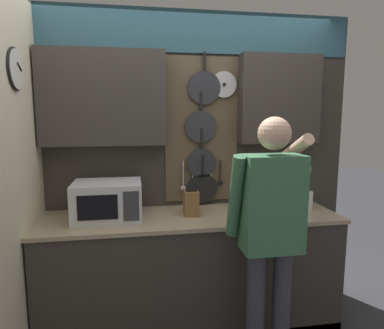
% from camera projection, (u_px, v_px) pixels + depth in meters
% --- Properties ---
extents(ground_plane, '(14.00, 14.00, 0.00)m').
position_uv_depth(ground_plane, '(191.00, 324.00, 2.79)').
color(ground_plane, '#38383D').
extents(base_cabinet_counter, '(2.30, 0.65, 0.92)m').
position_uv_depth(base_cabinet_counter, '(191.00, 271.00, 2.72)').
color(base_cabinet_counter, '#38332D').
rests_on(base_cabinet_counter, ground_plane).
extents(back_wall_unit, '(2.87, 0.20, 2.53)m').
position_uv_depth(back_wall_unit, '(184.00, 136.00, 2.85)').
color(back_wall_unit, '#38332D').
rests_on(back_wall_unit, ground_plane).
extents(side_wall, '(0.07, 1.60, 2.53)m').
position_uv_depth(side_wall, '(9.00, 186.00, 2.03)').
color(side_wall, beige).
rests_on(side_wall, ground_plane).
extents(microwave, '(0.50, 0.38, 0.28)m').
position_uv_depth(microwave, '(108.00, 201.00, 2.54)').
color(microwave, silver).
rests_on(microwave, base_cabinet_counter).
extents(knife_block, '(0.11, 0.15, 0.27)m').
position_uv_depth(knife_block, '(191.00, 202.00, 2.65)').
color(knife_block, brown).
rests_on(knife_block, base_cabinet_counter).
extents(utensil_crock, '(0.12, 0.12, 0.35)m').
position_uv_depth(utensil_crock, '(305.00, 198.00, 2.82)').
color(utensil_crock, white).
rests_on(utensil_crock, base_cabinet_counter).
extents(person, '(0.54, 0.63, 1.68)m').
position_uv_depth(person, '(271.00, 223.00, 2.19)').
color(person, '#383842').
rests_on(person, ground_plane).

